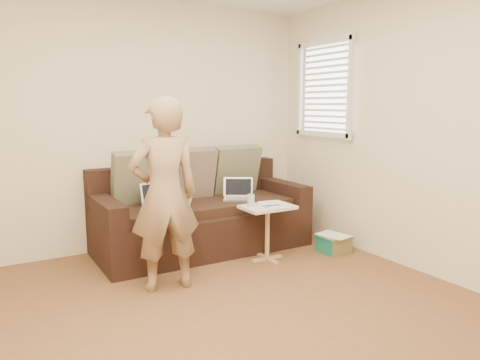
{
  "coord_description": "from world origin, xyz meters",
  "views": [
    {
      "loc": [
        -1.48,
        -2.48,
        1.51
      ],
      "look_at": [
        0.8,
        1.4,
        0.78
      ],
      "focal_mm": 34.2,
      "sensor_mm": 36.0,
      "label": 1
    }
  ],
  "objects_px": {
    "person": "(164,195)",
    "striped_box": "(334,243)",
    "side_table": "(267,233)",
    "drinking_glass": "(251,201)",
    "sofa": "(202,210)",
    "laptop_white": "(163,207)",
    "laptop_silver": "(239,200)"
  },
  "relations": [
    {
      "from": "laptop_silver",
      "to": "sofa",
      "type": "bearing_deg",
      "value": -165.98
    },
    {
      "from": "laptop_white",
      "to": "striped_box",
      "type": "distance_m",
      "value": 1.8
    },
    {
      "from": "person",
      "to": "striped_box",
      "type": "height_order",
      "value": "person"
    },
    {
      "from": "laptop_silver",
      "to": "laptop_white",
      "type": "bearing_deg",
      "value": -152.15
    },
    {
      "from": "sofa",
      "to": "drinking_glass",
      "type": "bearing_deg",
      "value": -67.39
    },
    {
      "from": "laptop_silver",
      "to": "person",
      "type": "height_order",
      "value": "person"
    },
    {
      "from": "laptop_white",
      "to": "drinking_glass",
      "type": "xyz_separation_m",
      "value": [
        0.7,
        -0.53,
        0.09
      ]
    },
    {
      "from": "laptop_silver",
      "to": "drinking_glass",
      "type": "distance_m",
      "value": 0.48
    },
    {
      "from": "side_table",
      "to": "sofa",
      "type": "bearing_deg",
      "value": 123.11
    },
    {
      "from": "laptop_silver",
      "to": "drinking_glass",
      "type": "xyz_separation_m",
      "value": [
        -0.13,
        -0.46,
        0.09
      ]
    },
    {
      "from": "laptop_white",
      "to": "side_table",
      "type": "height_order",
      "value": "laptop_white"
    },
    {
      "from": "laptop_silver",
      "to": "striped_box",
      "type": "relative_size",
      "value": 1.08
    },
    {
      "from": "laptop_white",
      "to": "side_table",
      "type": "relative_size",
      "value": 0.62
    },
    {
      "from": "sofa",
      "to": "drinking_glass",
      "type": "height_order",
      "value": "sofa"
    },
    {
      "from": "drinking_glass",
      "to": "side_table",
      "type": "bearing_deg",
      "value": -14.67
    },
    {
      "from": "person",
      "to": "striped_box",
      "type": "distance_m",
      "value": 1.99
    },
    {
      "from": "person",
      "to": "striped_box",
      "type": "xyz_separation_m",
      "value": [
        1.86,
        0.01,
        -0.7
      ]
    },
    {
      "from": "side_table",
      "to": "drinking_glass",
      "type": "bearing_deg",
      "value": 165.33
    },
    {
      "from": "sofa",
      "to": "laptop_white",
      "type": "xyz_separation_m",
      "value": [
        -0.45,
        -0.05,
        0.1
      ]
    },
    {
      "from": "striped_box",
      "to": "drinking_glass",
      "type": "bearing_deg",
      "value": 167.31
    },
    {
      "from": "side_table",
      "to": "striped_box",
      "type": "relative_size",
      "value": 1.87
    },
    {
      "from": "laptop_silver",
      "to": "side_table",
      "type": "bearing_deg",
      "value": -53.1
    },
    {
      "from": "laptop_silver",
      "to": "side_table",
      "type": "relative_size",
      "value": 0.58
    },
    {
      "from": "sofa",
      "to": "person",
      "type": "bearing_deg",
      "value": -132.11
    },
    {
      "from": "sofa",
      "to": "side_table",
      "type": "bearing_deg",
      "value": -56.89
    },
    {
      "from": "side_table",
      "to": "striped_box",
      "type": "distance_m",
      "value": 0.77
    },
    {
      "from": "person",
      "to": "striped_box",
      "type": "relative_size",
      "value": 5.43
    },
    {
      "from": "person",
      "to": "sofa",
      "type": "bearing_deg",
      "value": -125.96
    },
    {
      "from": "sofa",
      "to": "person",
      "type": "relative_size",
      "value": 1.38
    },
    {
      "from": "laptop_white",
      "to": "striped_box",
      "type": "xyz_separation_m",
      "value": [
        1.59,
        -0.73,
        -0.43
      ]
    },
    {
      "from": "person",
      "to": "side_table",
      "type": "xyz_separation_m",
      "value": [
        1.13,
        0.17,
        -0.52
      ]
    },
    {
      "from": "laptop_silver",
      "to": "laptop_white",
      "type": "distance_m",
      "value": 0.83
    }
  ]
}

